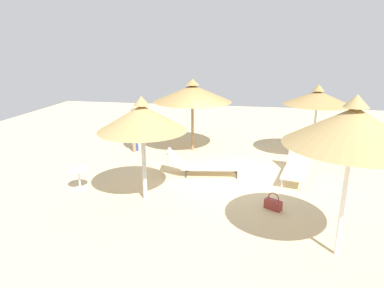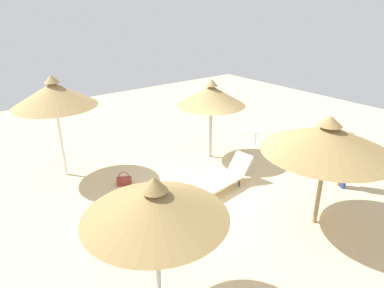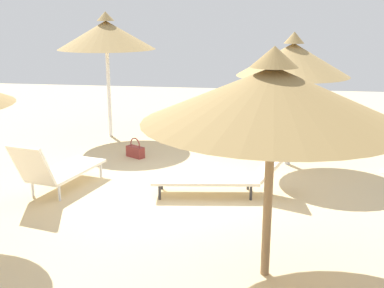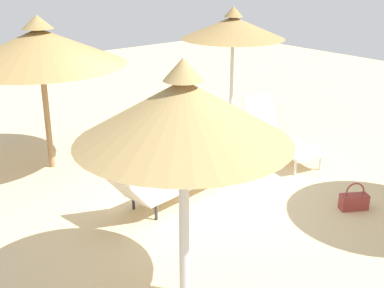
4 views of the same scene
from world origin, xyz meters
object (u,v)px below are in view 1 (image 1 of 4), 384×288
(person_standing_edge, at_px, (134,127))
(handbag, at_px, (273,204))
(parasol_umbrella_back, at_px, (142,118))
(lounge_chair_far_left, at_px, (297,164))
(parasol_umbrella_near_right, at_px, (318,98))
(lounge_chair_far_right, at_px, (202,165))
(parasol_umbrella_front, at_px, (192,93))
(parasol_umbrella_near_left, at_px, (353,127))
(side_table_round, at_px, (79,176))

(person_standing_edge, height_order, handbag, person_standing_edge)
(parasol_umbrella_back, height_order, lounge_chair_far_left, parasol_umbrella_back)
(parasol_umbrella_near_right, height_order, lounge_chair_far_right, parasol_umbrella_near_right)
(person_standing_edge, bearing_deg, parasol_umbrella_front, 14.57)
(parasol_umbrella_near_left, relative_size, parasol_umbrella_near_right, 1.19)
(lounge_chair_far_right, bearing_deg, side_table_round, -152.44)
(parasol_umbrella_back, bearing_deg, side_table_round, 172.58)
(lounge_chair_far_left, relative_size, side_table_round, 3.34)
(parasol_umbrella_back, xyz_separation_m, parasol_umbrella_near_right, (4.70, 4.21, -0.01))
(lounge_chair_far_right, bearing_deg, parasol_umbrella_front, 106.55)
(parasol_umbrella_near_right, relative_size, side_table_round, 4.40)
(parasol_umbrella_back, bearing_deg, parasol_umbrella_near_left, -21.41)
(lounge_chair_far_right, relative_size, person_standing_edge, 1.38)
(parasol_umbrella_front, height_order, side_table_round, parasol_umbrella_front)
(parasol_umbrella_back, xyz_separation_m, side_table_round, (-1.93, 0.25, -1.71))
(parasol_umbrella_front, relative_size, person_standing_edge, 1.73)
(side_table_round, bearing_deg, parasol_umbrella_front, 59.75)
(parasol_umbrella_front, distance_m, side_table_round, 5.03)
(person_standing_edge, xyz_separation_m, handbag, (4.78, -3.82, -0.79))
(handbag, bearing_deg, parasol_umbrella_front, 122.20)
(lounge_chair_far_left, distance_m, handbag, 2.33)
(lounge_chair_far_left, bearing_deg, lounge_chair_far_right, -173.95)
(parasol_umbrella_back, bearing_deg, handbag, -0.25)
(lounge_chair_far_left, distance_m, side_table_round, 6.19)
(parasol_umbrella_back, bearing_deg, person_standing_edge, 112.77)
(parasol_umbrella_back, xyz_separation_m, lounge_chair_far_left, (3.95, 2.17, -1.69))
(parasol_umbrella_near_left, height_order, lounge_chair_far_left, parasol_umbrella_near_left)
(lounge_chair_far_right, xyz_separation_m, lounge_chair_far_left, (2.78, 0.29, 0.08))
(parasol_umbrella_near_right, relative_size, lounge_chair_far_left, 1.31)
(parasol_umbrella_near_right, bearing_deg, parasol_umbrella_back, -138.14)
(parasol_umbrella_back, distance_m, parasol_umbrella_near_right, 6.31)
(parasol_umbrella_front, height_order, handbag, parasol_umbrella_front)
(lounge_chair_far_right, bearing_deg, person_standing_edge, 145.20)
(lounge_chair_far_right, bearing_deg, parasol_umbrella_near_left, -48.97)
(parasol_umbrella_back, relative_size, lounge_chair_far_left, 1.36)
(parasol_umbrella_near_left, xyz_separation_m, lounge_chair_far_right, (-3.09, 3.55, -2.13))
(parasol_umbrella_near_left, distance_m, lounge_chair_far_left, 4.37)
(parasol_umbrella_front, bearing_deg, person_standing_edge, -165.43)
(parasol_umbrella_near_right, bearing_deg, parasol_umbrella_near_left, -94.22)
(person_standing_edge, bearing_deg, side_table_round, -95.43)
(parasol_umbrella_back, height_order, person_standing_edge, parasol_umbrella_back)
(parasol_umbrella_front, relative_size, lounge_chair_far_left, 1.46)
(parasol_umbrella_front, distance_m, lounge_chair_far_right, 3.13)
(handbag, bearing_deg, parasol_umbrella_near_right, 70.28)
(parasol_umbrella_back, bearing_deg, parasol_umbrella_front, 84.12)
(parasol_umbrella_near_right, bearing_deg, side_table_round, -149.17)
(parasol_umbrella_front, xyz_separation_m, handbag, (2.74, -4.35, -1.99))
(person_standing_edge, distance_m, handbag, 6.17)
(lounge_chair_far_right, xyz_separation_m, handbag, (2.01, -1.89, -0.20))
(parasol_umbrella_front, height_order, lounge_chair_far_left, parasol_umbrella_front)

